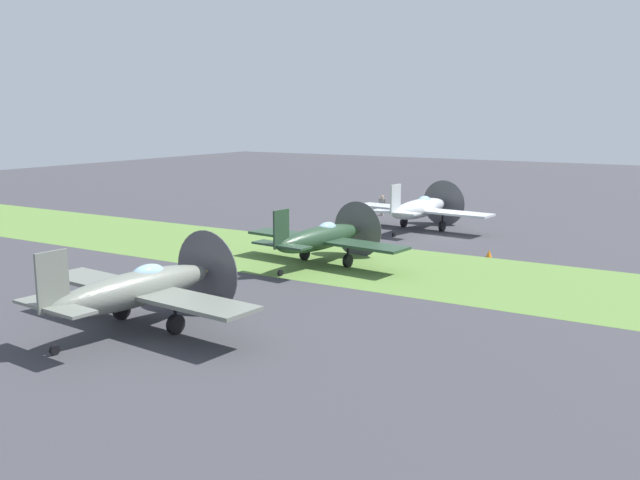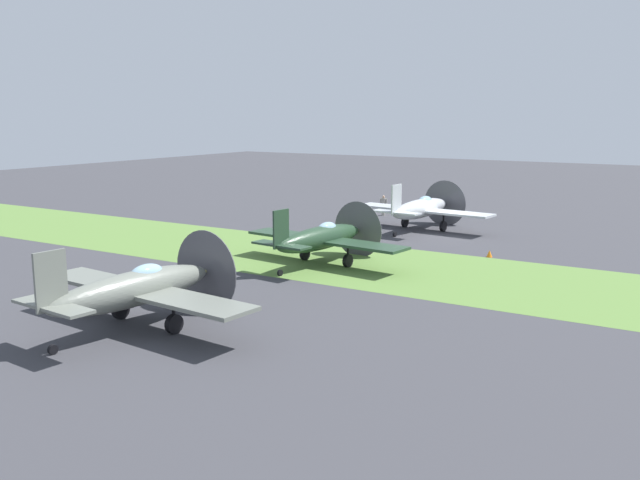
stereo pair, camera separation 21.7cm
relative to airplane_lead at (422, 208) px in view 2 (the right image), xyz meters
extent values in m
plane|color=#38383D|center=(2.62, -0.68, -1.63)|extent=(160.00, 160.00, 0.00)
cube|color=#567A38|center=(2.62, -12.82, -1.63)|extent=(120.00, 11.00, 0.01)
ellipsoid|color=#B2B7BC|center=(-0.02, -0.18, 0.01)|extent=(2.17, 7.79, 1.40)
cube|color=#B2B7BC|center=(0.03, 0.27, -0.16)|extent=(10.99, 3.01, 0.16)
cube|color=#B2B7BC|center=(-0.37, -3.66, 1.02)|extent=(0.24, 1.25, 2.15)
cube|color=#B2B7BC|center=(-0.37, -3.66, 0.12)|extent=(3.70, 1.38, 0.11)
cone|color=#B7B24C|center=(0.40, 3.93, 0.01)|extent=(0.80, 0.86, 0.72)
cylinder|color=#4C4C51|center=(0.38, 3.70, 0.01)|extent=(3.60, 0.41, 3.62)
ellipsoid|color=#8CB2C6|center=(0.05, 0.50, 0.50)|extent=(0.95, 1.65, 0.79)
cylinder|color=black|center=(-1.59, 0.55, -1.25)|extent=(0.33, 0.79, 0.77)
cylinder|color=black|center=(-1.59, 0.55, -0.71)|extent=(0.14, 0.14, 1.09)
cylinder|color=black|center=(1.67, 0.22, -1.25)|extent=(0.33, 0.79, 0.77)
cylinder|color=black|center=(1.67, 0.22, -0.71)|extent=(0.14, 0.14, 1.09)
cylinder|color=black|center=(-0.38, -3.77, -1.45)|extent=(0.17, 0.37, 0.36)
ellipsoid|color=#233D28|center=(-0.06, -14.43, -0.05)|extent=(2.19, 7.54, 1.36)
cube|color=#233D28|center=(-0.01, -13.99, -0.21)|extent=(10.64, 3.04, 0.15)
cube|color=#233D28|center=(-0.45, -17.80, 0.94)|extent=(0.25, 1.21, 2.08)
cube|color=#233D28|center=(-0.45, -17.80, 0.06)|extent=(3.59, 1.38, 0.11)
cone|color=#B7B24C|center=(0.39, -10.46, -0.05)|extent=(0.78, 0.84, 0.70)
cylinder|color=#4C4C51|center=(0.37, -10.68, -0.05)|extent=(3.48, 0.44, 3.50)
ellipsoid|color=#8CB2C6|center=(0.01, -13.78, 0.43)|extent=(0.93, 1.61, 0.77)
cylinder|color=black|center=(-1.58, -13.70, -1.26)|extent=(0.32, 0.77, 0.74)
cylinder|color=black|center=(-1.58, -13.70, -0.74)|extent=(0.13, 0.13, 1.05)
cylinder|color=black|center=(1.57, -14.07, -1.26)|extent=(0.32, 0.77, 0.74)
cylinder|color=black|center=(1.57, -14.07, -0.74)|extent=(0.13, 0.13, 1.05)
cylinder|color=black|center=(-0.46, -17.90, -1.46)|extent=(0.17, 0.36, 0.35)
ellipsoid|color=slate|center=(-0.13, -28.68, 0.05)|extent=(2.13, 8.01, 1.44)
cube|color=slate|center=(-0.09, -28.22, -0.12)|extent=(11.30, 2.94, 0.16)
cube|color=slate|center=(-0.44, -32.27, 1.10)|extent=(0.23, 1.29, 2.21)
cube|color=slate|center=(-0.44, -32.27, 0.17)|extent=(3.80, 1.37, 0.12)
cone|color=#B7B24C|center=(0.24, -24.45, 0.05)|extent=(0.81, 0.88, 0.74)
cylinder|color=#4C4C51|center=(0.22, -24.68, 0.05)|extent=(3.71, 0.37, 3.72)
ellipsoid|color=#8CB2C6|center=(-0.07, -27.98, 0.56)|extent=(0.95, 1.69, 0.81)
cylinder|color=black|center=(-1.76, -27.95, -1.24)|extent=(0.32, 0.81, 0.79)
cylinder|color=black|center=(-1.76, -27.95, -0.68)|extent=(0.14, 0.14, 1.12)
cylinder|color=black|center=(1.60, -28.25, -1.24)|extent=(0.32, 0.81, 0.79)
cylinder|color=black|center=(1.60, -28.25, -0.68)|extent=(0.14, 0.14, 1.12)
cylinder|color=black|center=(-0.45, -32.39, -1.45)|extent=(0.17, 0.38, 0.37)
cylinder|color=#9E998E|center=(-5.74, 5.16, -1.19)|extent=(0.30, 0.30, 0.88)
cylinder|color=#9E998E|center=(-5.74, 5.16, -0.44)|extent=(0.38, 0.38, 0.62)
sphere|color=tan|center=(-5.74, 5.16, -0.02)|extent=(0.23, 0.23, 0.23)
cylinder|color=#9E998E|center=(-5.99, 5.09, -0.44)|extent=(0.11, 0.11, 0.59)
cylinder|color=#9E998E|center=(-5.49, 5.22, -0.44)|extent=(0.11, 0.11, 0.59)
cylinder|color=black|center=(-3.34, -6.72, -1.18)|extent=(0.60, 0.60, 0.90)
cone|color=orange|center=(7.58, -7.10, -1.41)|extent=(0.36, 0.36, 0.44)
camera|label=1|loc=(20.27, -47.87, 7.05)|focal=38.85mm
camera|label=2|loc=(20.46, -47.76, 7.05)|focal=38.85mm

